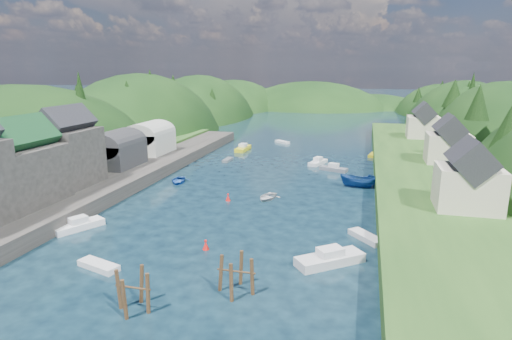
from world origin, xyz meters
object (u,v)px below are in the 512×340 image
(channel_buoy_far, at_px, (228,198))
(piling_cluster_far, at_px, (236,278))
(channel_buoy_near, at_px, (206,245))
(piling_cluster_near, at_px, (133,295))

(channel_buoy_far, bearing_deg, piling_cluster_far, -70.33)
(channel_buoy_near, relative_size, channel_buoy_far, 1.00)
(piling_cluster_far, xyz_separation_m, channel_buoy_near, (-5.65, 7.54, -0.86))
(channel_buoy_near, xyz_separation_m, channel_buoy_far, (-2.92, 16.45, 0.00))
(piling_cluster_far, relative_size, channel_buoy_far, 3.47)
(channel_buoy_near, bearing_deg, piling_cluster_near, -96.13)
(piling_cluster_near, bearing_deg, piling_cluster_far, 33.72)
(piling_cluster_near, bearing_deg, channel_buoy_near, 83.87)
(piling_cluster_near, relative_size, piling_cluster_far, 1.01)
(channel_buoy_far, bearing_deg, piling_cluster_near, -86.78)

